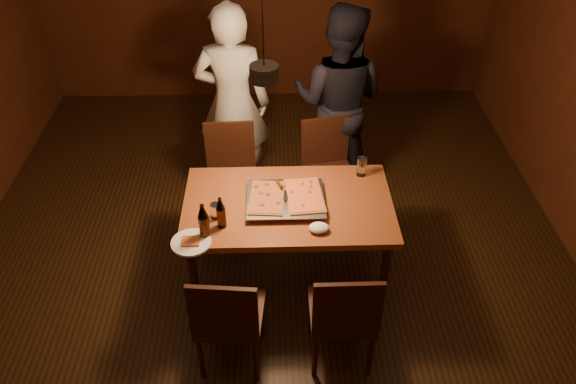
{
  "coord_description": "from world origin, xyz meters",
  "views": [
    {
      "loc": [
        0.06,
        -3.13,
        3.29
      ],
      "look_at": [
        0.14,
        -0.03,
        0.85
      ],
      "focal_mm": 35.0,
      "sensor_mm": 36.0,
      "label": 1
    }
  ],
  "objects_px": {
    "pendant_lamp": "(264,72)",
    "chair_far_right": "(328,160)",
    "dining_table": "(288,211)",
    "diner_white": "(233,103)",
    "chair_far_left": "(231,165)",
    "beer_bottle_a": "(204,221)",
    "plate_slice": "(191,242)",
    "beer_bottle_b": "(221,212)",
    "chair_near_left": "(227,314)",
    "diner_dark": "(339,101)",
    "pizza_tray": "(285,201)",
    "chair_near_right": "(344,311)"
  },
  "relations": [
    {
      "from": "pendant_lamp",
      "to": "chair_far_right",
      "type": "bearing_deg",
      "value": 57.38
    },
    {
      "from": "dining_table",
      "to": "diner_white",
      "type": "bearing_deg",
      "value": 110.21
    },
    {
      "from": "chair_far_left",
      "to": "beer_bottle_a",
      "type": "bearing_deg",
      "value": 82.67
    },
    {
      "from": "plate_slice",
      "to": "diner_white",
      "type": "bearing_deg",
      "value": 82.77
    },
    {
      "from": "beer_bottle_b",
      "to": "pendant_lamp",
      "type": "bearing_deg",
      "value": 40.54
    },
    {
      "from": "chair_far_left",
      "to": "beer_bottle_b",
      "type": "bearing_deg",
      "value": 88.12
    },
    {
      "from": "dining_table",
      "to": "diner_white",
      "type": "distance_m",
      "value": 1.3
    },
    {
      "from": "chair_far_left",
      "to": "beer_bottle_a",
      "type": "height_order",
      "value": "beer_bottle_a"
    },
    {
      "from": "beer_bottle_a",
      "to": "beer_bottle_b",
      "type": "distance_m",
      "value": 0.15
    },
    {
      "from": "dining_table",
      "to": "beer_bottle_b",
      "type": "height_order",
      "value": "beer_bottle_b"
    },
    {
      "from": "chair_far_left",
      "to": "diner_white",
      "type": "bearing_deg",
      "value": -94.82
    },
    {
      "from": "pendant_lamp",
      "to": "chair_near_left",
      "type": "bearing_deg",
      "value": -106.76
    },
    {
      "from": "diner_dark",
      "to": "pendant_lamp",
      "type": "relative_size",
      "value": 1.58
    },
    {
      "from": "chair_far_right",
      "to": "pizza_tray",
      "type": "height_order",
      "value": "chair_far_right"
    },
    {
      "from": "beer_bottle_b",
      "to": "diner_dark",
      "type": "distance_m",
      "value": 1.76
    },
    {
      "from": "chair_far_left",
      "to": "plate_slice",
      "type": "distance_m",
      "value": 1.22
    },
    {
      "from": "chair_near_left",
      "to": "beer_bottle_b",
      "type": "relative_size",
      "value": 2.01
    },
    {
      "from": "chair_far_left",
      "to": "diner_white",
      "type": "height_order",
      "value": "diner_white"
    },
    {
      "from": "diner_dark",
      "to": "pendant_lamp",
      "type": "height_order",
      "value": "pendant_lamp"
    },
    {
      "from": "diner_white",
      "to": "diner_dark",
      "type": "bearing_deg",
      "value": -171.42
    },
    {
      "from": "chair_far_left",
      "to": "beer_bottle_b",
      "type": "height_order",
      "value": "beer_bottle_b"
    },
    {
      "from": "chair_near_left",
      "to": "chair_near_right",
      "type": "distance_m",
      "value": 0.73
    },
    {
      "from": "chair_near_left",
      "to": "plate_slice",
      "type": "xyz_separation_m",
      "value": [
        -0.25,
        0.42,
        0.22
      ]
    },
    {
      "from": "diner_white",
      "to": "pendant_lamp",
      "type": "height_order",
      "value": "pendant_lamp"
    },
    {
      "from": "chair_far_right",
      "to": "chair_far_left",
      "type": "bearing_deg",
      "value": -7.88
    },
    {
      "from": "diner_white",
      "to": "beer_bottle_b",
      "type": "bearing_deg",
      "value": 94.8
    },
    {
      "from": "dining_table",
      "to": "chair_far_left",
      "type": "relative_size",
      "value": 3.09
    },
    {
      "from": "chair_near_left",
      "to": "beer_bottle_a",
      "type": "distance_m",
      "value": 0.62
    },
    {
      "from": "dining_table",
      "to": "pizza_tray",
      "type": "distance_m",
      "value": 0.1
    },
    {
      "from": "pizza_tray",
      "to": "beer_bottle_b",
      "type": "relative_size",
      "value": 2.28
    },
    {
      "from": "chair_near_left",
      "to": "chair_near_right",
      "type": "xyz_separation_m",
      "value": [
        0.73,
        0.01,
        0.0
      ]
    },
    {
      "from": "dining_table",
      "to": "chair_near_left",
      "type": "height_order",
      "value": "chair_near_left"
    },
    {
      "from": "pizza_tray",
      "to": "beer_bottle_a",
      "type": "bearing_deg",
      "value": -150.83
    },
    {
      "from": "plate_slice",
      "to": "pendant_lamp",
      "type": "height_order",
      "value": "pendant_lamp"
    },
    {
      "from": "chair_far_right",
      "to": "beer_bottle_b",
      "type": "relative_size",
      "value": 2.04
    },
    {
      "from": "pizza_tray",
      "to": "diner_white",
      "type": "xyz_separation_m",
      "value": [
        -0.43,
        1.21,
        0.12
      ]
    },
    {
      "from": "dining_table",
      "to": "beer_bottle_b",
      "type": "xyz_separation_m",
      "value": [
        -0.46,
        -0.23,
        0.19
      ]
    },
    {
      "from": "chair_far_left",
      "to": "chair_near_left",
      "type": "distance_m",
      "value": 1.6
    },
    {
      "from": "dining_table",
      "to": "pendant_lamp",
      "type": "distance_m",
      "value": 1.09
    },
    {
      "from": "pizza_tray",
      "to": "diner_dark",
      "type": "relative_size",
      "value": 0.32
    },
    {
      "from": "chair_far_left",
      "to": "pendant_lamp",
      "type": "relative_size",
      "value": 0.44
    },
    {
      "from": "chair_near_left",
      "to": "pizza_tray",
      "type": "bearing_deg",
      "value": 70.4
    },
    {
      "from": "beer_bottle_a",
      "to": "chair_far_left",
      "type": "bearing_deg",
      "value": 84.97
    },
    {
      "from": "plate_slice",
      "to": "chair_near_left",
      "type": "bearing_deg",
      "value": -59.67
    },
    {
      "from": "chair_far_left",
      "to": "chair_near_left",
      "type": "xyz_separation_m",
      "value": [
        0.06,
        -1.6,
        0.0
      ]
    },
    {
      "from": "beer_bottle_a",
      "to": "beer_bottle_b",
      "type": "height_order",
      "value": "beer_bottle_a"
    },
    {
      "from": "chair_far_left",
      "to": "chair_near_left",
      "type": "height_order",
      "value": "same"
    },
    {
      "from": "chair_far_right",
      "to": "chair_near_left",
      "type": "xyz_separation_m",
      "value": [
        -0.77,
        -1.65,
        0.0
      ]
    },
    {
      "from": "chair_far_left",
      "to": "diner_white",
      "type": "xyz_separation_m",
      "value": [
        0.02,
        0.43,
        0.36
      ]
    },
    {
      "from": "pizza_tray",
      "to": "diner_dark",
      "type": "bearing_deg",
      "value": 66.21
    }
  ]
}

